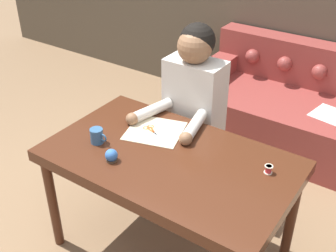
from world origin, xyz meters
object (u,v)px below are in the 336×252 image
(dining_table, at_px, (169,167))
(pin_cushion, at_px, (111,156))
(couch, at_px, (306,114))
(scissors, at_px, (152,131))
(mug, at_px, (97,136))
(thread_spool, at_px, (268,169))
(person, at_px, (193,115))

(dining_table, height_order, pin_cushion, pin_cushion)
(pin_cushion, bearing_deg, couch, 75.11)
(pin_cushion, bearing_deg, dining_table, 42.62)
(scissors, height_order, mug, mug)
(couch, height_order, mug, mug)
(mug, height_order, pin_cushion, mug)
(thread_spool, height_order, pin_cushion, pin_cushion)
(couch, height_order, scissors, couch)
(scissors, relative_size, pin_cushion, 3.00)
(person, relative_size, thread_spool, 29.26)
(mug, bearing_deg, person, 71.15)
(couch, xyz_separation_m, mug, (-0.70, -1.83, 0.50))
(couch, distance_m, pin_cushion, 2.04)
(couch, xyz_separation_m, thread_spool, (0.24, -1.54, 0.47))
(dining_table, relative_size, scissors, 6.49)
(scissors, height_order, thread_spool, thread_spool)
(scissors, bearing_deg, pin_cushion, -90.64)
(couch, xyz_separation_m, pin_cushion, (-0.51, -1.92, 0.48))
(scissors, xyz_separation_m, pin_cushion, (-0.00, -0.37, 0.03))
(dining_table, distance_m, pin_cushion, 0.34)
(couch, bearing_deg, thread_spool, -81.19)
(dining_table, bearing_deg, couch, 80.79)
(couch, relative_size, mug, 17.23)
(person, height_order, thread_spool, person)
(scissors, distance_m, mug, 0.34)
(scissors, height_order, pin_cushion, pin_cushion)
(couch, bearing_deg, scissors, -108.08)
(dining_table, xyz_separation_m, pin_cushion, (-0.23, -0.22, 0.11))
(dining_table, distance_m, thread_spool, 0.55)
(couch, bearing_deg, dining_table, -99.21)
(couch, distance_m, mug, 2.02)
(dining_table, distance_m, scissors, 0.29)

